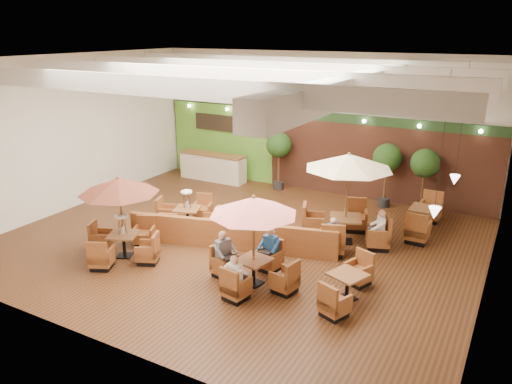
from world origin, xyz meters
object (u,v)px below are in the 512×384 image
Objects in this scene: table_5 at (424,220)px; diner_4 at (379,225)px; table_2 at (348,183)px; diner_2 at (224,250)px; service_counter at (213,167)px; table_4 at (347,287)px; table_1 at (254,224)px; table_3 at (188,216)px; topiary_2 at (425,166)px; diner_3 at (333,232)px; booth_divider at (230,235)px; topiary_0 at (279,147)px; diner_1 at (270,245)px; table_0 at (120,202)px; diner_0 at (236,272)px; topiary_1 at (387,160)px.

table_5 is 2.30m from diner_4.
table_2 is 4.38m from diner_2.
table_5 is (9.26, -1.55, -0.19)m from service_counter.
service_counter reaches higher than table_4.
diner_4 is at bearing 69.47° from table_1.
table_3 is 3.72m from diner_2.
topiary_2 is (2.66, 7.52, 0.08)m from table_1.
diner_4 is at bearing 114.64° from table_4.
diner_2 reaches higher than diner_3.
booth_divider is 6.30m from topiary_0.
diner_2 is (-0.89, -0.89, 0.02)m from diner_1.
diner_1 is at bearing -65.27° from topiary_0.
table_0 is 3.33× the size of diner_1.
table_3 reaches higher than service_counter.
table_5 is at bearing 35.58° from diner_3.
diner_0 is 1.01× the size of diner_3.
diner_1 is (3.79, -1.41, 0.33)m from table_3.
table_5 is at bearing 6.49° from table_3.
topiary_2 is 8.88m from diner_0.
diner_2 is 3.34m from diner_3.
diner_0 is (6.14, -8.21, 0.15)m from service_counter.
table_0 is (2.05, -7.71, 1.08)m from service_counter.
table_5 is at bearing -117.17° from diner_1.
table_1 is at bearing 93.51° from diner_0.
diner_1 is (-2.66, -6.64, -1.00)m from topiary_2.
diner_4 reaches higher than table_5.
diner_2 is at bearing -139.27° from table_2.
table_3 reaches higher than table_5.
table_3 reaches higher than diner_2.
topiary_0 reaches higher than table_3.
diner_1 reaches higher than booth_divider.
diner_4 is at bearing -77.09° from topiary_1.
diner_0 reaches higher than diner_3.
topiary_0 is (-4.21, 3.82, -0.15)m from table_2.
service_counter is at bearing 125.27° from diner_3.
topiary_1 reaches higher than diner_1.
table_1 is 3.09× the size of diner_4.
table_0 is at bearing -64.42° from diner_2.
topiary_0 reaches higher than topiary_2.
table_1 is (1.66, -1.53, 1.23)m from booth_divider.
table_0 reaches higher than diner_4.
service_counter is 4.13× the size of diner_0.
table_1 is (6.14, -7.32, 1.09)m from service_counter.
table_3 is (-3.79, 2.29, -1.26)m from table_1.
topiary_0 is at bearing 61.76° from table_3.
topiary_0 reaches higher than booth_divider.
topiary_2 is at bearing -106.45° from diner_1.
topiary_1 reaches higher than table_3.
topiary_1 reaches higher than booth_divider.
topiary_2 is 5.20m from diner_3.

